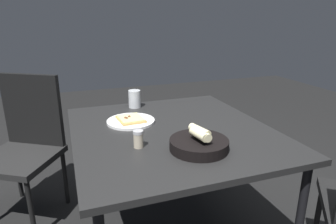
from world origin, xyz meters
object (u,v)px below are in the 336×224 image
Objects in this scene: dining_table at (172,138)px; bread_basket at (199,143)px; pizza_plate at (131,121)px; chair_far at (25,139)px; beer_glass at (135,100)px; pepper_shaker at (138,140)px.

bread_basket is at bearing 5.22° from dining_table.
pizza_plate is at bearing -133.90° from dining_table.
chair_far is (-0.60, -0.80, -0.13)m from dining_table.
bread_basket is 2.34× the size of beer_glass.
pepper_shaker is (0.16, -0.23, 0.09)m from dining_table.
pepper_shaker is 0.09× the size of chair_far.
dining_table is at bearing 46.10° from pizza_plate.
beer_glass is at bearing -168.37° from dining_table.
beer_glass is at bearing -170.79° from bread_basket.
bread_basket is 0.29× the size of chair_far.
bread_basket is 1.23m from chair_far.
beer_glass reaches higher than dining_table.
beer_glass is (-0.46, -0.09, 0.11)m from dining_table.
dining_table is 4.17× the size of bread_basket.
chair_far is at bearing -126.56° from dining_table.
pizza_plate is at bearing -155.40° from bread_basket.
beer_glass is 0.64m from pepper_shaker.
pepper_shaker is at bearing -54.23° from dining_table.
bread_basket is 0.28m from pepper_shaker.
chair_far is at bearing -136.70° from bread_basket.
bread_basket is 0.75m from beer_glass.
bread_basket is at bearing 64.68° from pepper_shaker.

